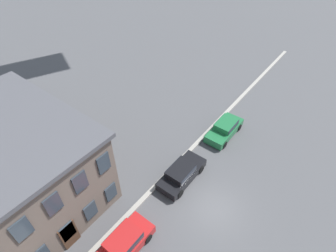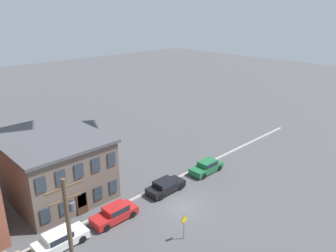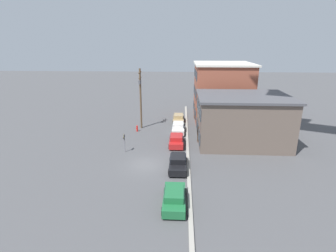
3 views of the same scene
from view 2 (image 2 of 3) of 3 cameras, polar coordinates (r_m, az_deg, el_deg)
The scene contains 9 objects.
ground_plane at distance 33.49m, azimuth 2.77°, elevation -13.90°, with size 200.00×200.00×0.00m, color #4C4C4F.
kerb_strip at distance 36.18m, azimuth -2.52°, elevation -10.97°, with size 56.00×0.36×0.16m, color #9E998E.
apartment_midblock at distance 36.47m, azimuth -19.54°, elevation -6.31°, with size 9.44×11.84×6.44m.
car_white at distance 29.76m, azimuth -18.29°, elevation -18.13°, with size 4.40×1.92×1.43m.
car_red at distance 31.71m, azimuth -9.23°, elevation -14.68°, with size 4.40×1.92×1.43m.
car_black at distance 35.51m, azimuth -0.47°, elevation -10.34°, with size 4.40×1.92×1.43m.
car_green at distance 39.79m, azimuth 6.76°, elevation -6.99°, with size 4.40×1.92×1.43m.
caution_sign at distance 28.68m, azimuth 2.83°, elevation -16.54°, with size 0.87×0.08×2.39m.
utility_pole at distance 22.21m, azimuth -16.60°, elevation -18.02°, with size 2.40×0.44×9.30m.
Camera 2 is at (-20.53, -18.91, 18.51)m, focal length 35.00 mm.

